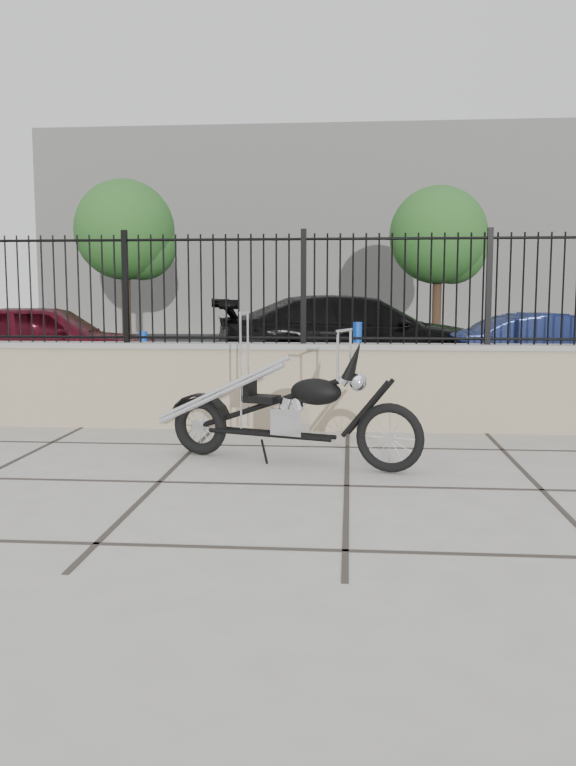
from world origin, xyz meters
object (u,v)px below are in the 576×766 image
(chopper_motorcycle, at_px, (285,387))
(car_blue, at_px, (559,349))
(car_red, at_px, (46,341))
(car_black, at_px, (358,337))

(chopper_motorcycle, height_order, car_blue, chopper_motorcycle)
(chopper_motorcycle, distance_m, car_blue, 7.45)
(car_red, height_order, car_black, car_black)
(chopper_motorcycle, bearing_deg, car_black, 102.81)
(chopper_motorcycle, distance_m, car_red, 7.86)
(car_black, bearing_deg, car_blue, -114.87)
(chopper_motorcycle, bearing_deg, car_red, 146.11)
(car_red, xyz_separation_m, car_blue, (8.83, 0.01, -0.09))
(car_red, height_order, car_blue, car_red)
(car_black, height_order, car_blue, car_black)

